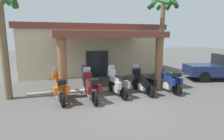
% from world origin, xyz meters
% --- Properties ---
extents(ground_plane, '(80.00, 80.00, 0.00)m').
position_xyz_m(ground_plane, '(0.00, 0.00, 0.00)').
color(ground_plane, '#514F4C').
extents(motel_building, '(12.22, 11.21, 4.23)m').
position_xyz_m(motel_building, '(-0.02, 9.05, 2.18)').
color(motel_building, beige).
rests_on(motel_building, ground_plane).
extents(motorcycle_orange, '(0.84, 2.20, 1.61)m').
position_xyz_m(motorcycle_orange, '(-2.95, 1.16, 0.70)').
color(motorcycle_orange, black).
rests_on(motorcycle_orange, ground_plane).
extents(motorcycle_maroon, '(0.74, 2.21, 1.61)m').
position_xyz_m(motorcycle_maroon, '(-1.42, 0.91, 0.70)').
color(motorcycle_maroon, black).
rests_on(motorcycle_maroon, ground_plane).
extents(motorcycle_silver, '(0.81, 2.21, 1.61)m').
position_xyz_m(motorcycle_silver, '(0.11, 1.27, 0.70)').
color(motorcycle_silver, black).
rests_on(motorcycle_silver, ground_plane).
extents(motorcycle_black, '(0.76, 2.21, 1.61)m').
position_xyz_m(motorcycle_black, '(1.64, 1.29, 0.70)').
color(motorcycle_black, black).
rests_on(motorcycle_black, ground_plane).
extents(motorcycle_blue, '(0.82, 2.21, 1.61)m').
position_xyz_m(motorcycle_blue, '(3.18, 1.16, 0.70)').
color(motorcycle_blue, black).
rests_on(motorcycle_blue, ground_plane).
extents(pedestrian, '(0.32, 0.53, 1.62)m').
position_xyz_m(pedestrian, '(-1.38, 3.72, 0.93)').
color(pedestrian, black).
rests_on(pedestrian, ground_plane).
extents(pickup_truck_navy, '(5.52, 3.23, 1.95)m').
position_xyz_m(pickup_truck_navy, '(8.90, 2.72, 0.94)').
color(pickup_truck_navy, black).
rests_on(pickup_truck_navy, ground_plane).
extents(palm_tree_near_portico, '(2.64, 2.60, 6.61)m').
position_xyz_m(palm_tree_near_portico, '(5.01, 5.12, 4.93)').
color(palm_tree_near_portico, brown).
rests_on(palm_tree_near_portico, ground_plane).
extents(palm_tree_roadside, '(2.08, 2.11, 5.70)m').
position_xyz_m(palm_tree_roadside, '(-5.54, 2.32, 4.00)').
color(palm_tree_roadside, brown).
rests_on(palm_tree_roadside, ground_plane).
extents(curb_strip, '(9.66, 0.36, 0.12)m').
position_xyz_m(curb_strip, '(0.11, 2.52, 0.06)').
color(curb_strip, '#ADA89E').
rests_on(curb_strip, ground_plane).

